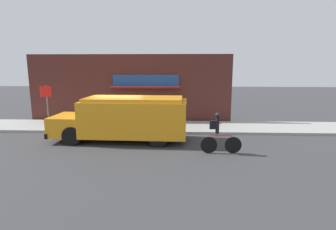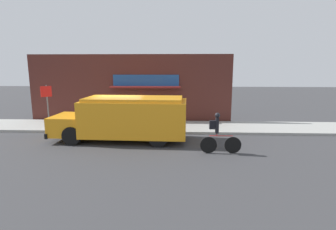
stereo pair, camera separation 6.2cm
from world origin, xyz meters
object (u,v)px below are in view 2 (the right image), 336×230
school_bus (126,118)px  trash_bin (134,119)px  stop_sign_post (47,100)px  cyclist (218,134)px

school_bus → trash_bin: (-0.09, 2.88, -0.61)m
stop_sign_post → trash_bin: stop_sign_post is taller
school_bus → cyclist: (4.27, -1.77, -0.31)m
cyclist → trash_bin: cyclist is taller
school_bus → trash_bin: 2.95m
school_bus → stop_sign_post: 5.30m
cyclist → stop_sign_post: bearing=156.2°
school_bus → trash_bin: size_ratio=8.27×
stop_sign_post → trash_bin: bearing=11.0°
school_bus → stop_sign_post: size_ratio=2.70×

